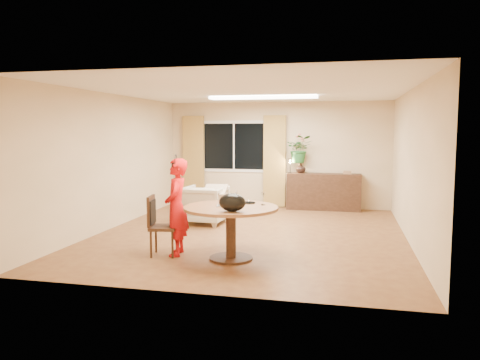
# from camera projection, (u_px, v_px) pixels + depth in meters

# --- Properties ---
(floor) EXTENTS (6.50, 6.50, 0.00)m
(floor) POSITION_uv_depth(u_px,v_px,m) (251.00, 234.00, 8.60)
(floor) COLOR brown
(floor) RESTS_ON ground
(ceiling) EXTENTS (6.50, 6.50, 0.00)m
(ceiling) POSITION_uv_depth(u_px,v_px,m) (251.00, 91.00, 8.33)
(ceiling) COLOR white
(ceiling) RESTS_ON wall_back
(wall_back) EXTENTS (5.50, 0.00, 5.50)m
(wall_back) POSITION_uv_depth(u_px,v_px,m) (277.00, 155.00, 11.61)
(wall_back) COLOR tan
(wall_back) RESTS_ON floor
(wall_left) EXTENTS (0.00, 6.50, 6.50)m
(wall_left) POSITION_uv_depth(u_px,v_px,m) (112.00, 161.00, 9.07)
(wall_left) COLOR tan
(wall_left) RESTS_ON floor
(wall_right) EXTENTS (0.00, 6.50, 6.50)m
(wall_right) POSITION_uv_depth(u_px,v_px,m) (411.00, 166.00, 7.85)
(wall_right) COLOR tan
(wall_right) RESTS_ON floor
(window) EXTENTS (1.70, 0.03, 1.30)m
(window) POSITION_uv_depth(u_px,v_px,m) (234.00, 146.00, 11.82)
(window) COLOR white
(window) RESTS_ON wall_back
(curtain_left) EXTENTS (0.55, 0.08, 2.25)m
(curtain_left) POSITION_uv_depth(u_px,v_px,m) (194.00, 160.00, 12.01)
(curtain_left) COLOR olive
(curtain_left) RESTS_ON wall_back
(curtain_right) EXTENTS (0.55, 0.08, 2.25)m
(curtain_right) POSITION_uv_depth(u_px,v_px,m) (274.00, 161.00, 11.55)
(curtain_right) COLOR olive
(curtain_right) RESTS_ON wall_back
(ceiling_panel) EXTENTS (2.20, 0.35, 0.05)m
(ceiling_panel) POSITION_uv_depth(u_px,v_px,m) (263.00, 97.00, 9.49)
(ceiling_panel) COLOR white
(ceiling_panel) RESTS_ON ceiling
(dining_table) EXTENTS (1.39, 1.39, 0.79)m
(dining_table) POSITION_uv_depth(u_px,v_px,m) (231.00, 218.00, 6.84)
(dining_table) COLOR brown
(dining_table) RESTS_ON floor
(dining_chair) EXTENTS (0.50, 0.47, 0.91)m
(dining_chair) POSITION_uv_depth(u_px,v_px,m) (164.00, 226.00, 7.08)
(dining_chair) COLOR black
(dining_chair) RESTS_ON floor
(child) EXTENTS (0.60, 0.45, 1.48)m
(child) POSITION_uv_depth(u_px,v_px,m) (177.00, 207.00, 7.09)
(child) COLOR red
(child) RESTS_ON floor
(laptop) EXTENTS (0.38, 0.29, 0.23)m
(laptop) POSITION_uv_depth(u_px,v_px,m) (228.00, 198.00, 6.86)
(laptop) COLOR #B7B7BC
(laptop) RESTS_ON dining_table
(tumbler) EXTENTS (0.09, 0.09, 0.11)m
(tumbler) POSITION_uv_depth(u_px,v_px,m) (238.00, 200.00, 7.05)
(tumbler) COLOR white
(tumbler) RESTS_ON dining_table
(wine_glass) EXTENTS (0.08, 0.08, 0.19)m
(wine_glass) POSITION_uv_depth(u_px,v_px,m) (263.00, 199.00, 6.96)
(wine_glass) COLOR white
(wine_glass) RESTS_ON dining_table
(pot_lid) EXTENTS (0.23, 0.23, 0.03)m
(pot_lid) POSITION_uv_depth(u_px,v_px,m) (249.00, 202.00, 7.12)
(pot_lid) COLOR white
(pot_lid) RESTS_ON dining_table
(handbag) EXTENTS (0.43, 0.33, 0.25)m
(handbag) POSITION_uv_depth(u_px,v_px,m) (232.00, 203.00, 6.38)
(handbag) COLOR black
(handbag) RESTS_ON dining_table
(armchair) EXTENTS (0.87, 0.90, 0.77)m
(armchair) POSITION_uv_depth(u_px,v_px,m) (205.00, 205.00, 9.55)
(armchair) COLOR #C2B59A
(armchair) RESTS_ON floor
(throw) EXTENTS (0.51, 0.59, 0.03)m
(throw) POSITION_uv_depth(u_px,v_px,m) (215.00, 186.00, 9.40)
(throw) COLOR beige
(throw) RESTS_ON armchair
(sideboard) EXTENTS (1.75, 0.43, 0.87)m
(sideboard) POSITION_uv_depth(u_px,v_px,m) (324.00, 192.00, 11.21)
(sideboard) COLOR black
(sideboard) RESTS_ON floor
(vase) EXTENTS (0.25, 0.25, 0.25)m
(vase) POSITION_uv_depth(u_px,v_px,m) (301.00, 168.00, 11.28)
(vase) COLOR black
(vase) RESTS_ON sideboard
(bouquet) EXTENTS (0.65, 0.58, 0.66)m
(bouquet) POSITION_uv_depth(u_px,v_px,m) (299.00, 149.00, 11.24)
(bouquet) COLOR #2E6024
(bouquet) RESTS_ON vase
(book_stack) EXTENTS (0.21, 0.17, 0.08)m
(book_stack) POSITION_uv_depth(u_px,v_px,m) (347.00, 172.00, 11.04)
(book_stack) COLOR #885F45
(book_stack) RESTS_ON sideboard
(desk_lamp) EXTENTS (0.17, 0.17, 0.36)m
(desk_lamp) POSITION_uv_depth(u_px,v_px,m) (290.00, 166.00, 11.28)
(desk_lamp) COLOR black
(desk_lamp) RESTS_ON sideboard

